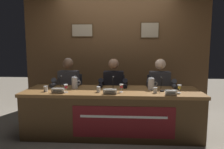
% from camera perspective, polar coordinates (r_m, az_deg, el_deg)
% --- Properties ---
extents(ground_plane, '(12.00, 12.00, 0.00)m').
position_cam_1_polar(ground_plane, '(3.69, 0.00, -15.21)').
color(ground_plane, gray).
extents(wall_back_panelled, '(4.00, 0.14, 2.60)m').
position_cam_1_polar(wall_back_panelled, '(4.77, 1.01, 6.10)').
color(wall_back_panelled, brown).
rests_on(wall_back_panelled, ground_plane).
extents(conference_table, '(2.80, 0.83, 0.73)m').
position_cam_1_polar(conference_table, '(3.43, -0.04, -8.27)').
color(conference_table, brown).
rests_on(conference_table, ground_plane).
extents(chair_left, '(0.44, 0.44, 0.88)m').
position_cam_1_polar(chair_left, '(4.25, -10.86, -6.22)').
color(chair_left, black).
rests_on(chair_left, ground_plane).
extents(panelist_left, '(0.51, 0.48, 1.21)m').
position_cam_1_polar(panelist_left, '(4.00, -11.66, -3.07)').
color(panelist_left, black).
rests_on(panelist_left, ground_plane).
extents(nameplate_left, '(0.19, 0.06, 0.08)m').
position_cam_1_polar(nameplate_left, '(3.33, -14.18, -4.15)').
color(nameplate_left, white).
rests_on(nameplate_left, conference_table).
extents(juice_glass_left, '(0.06, 0.06, 0.12)m').
position_cam_1_polar(juice_glass_left, '(3.35, -12.11, -3.20)').
color(juice_glass_left, white).
rests_on(juice_glass_left, conference_table).
extents(water_cup_left, '(0.06, 0.06, 0.08)m').
position_cam_1_polar(water_cup_left, '(3.50, -17.16, -3.70)').
color(water_cup_left, silver).
rests_on(water_cup_left, conference_table).
extents(microphone_left, '(0.06, 0.17, 0.22)m').
position_cam_1_polar(microphone_left, '(3.60, -13.70, -2.70)').
color(microphone_left, black).
rests_on(microphone_left, conference_table).
extents(chair_center, '(0.44, 0.44, 0.88)m').
position_cam_1_polar(chair_center, '(4.12, 0.51, -6.50)').
color(chair_center, black).
rests_on(chair_center, ground_plane).
extents(panelist_center, '(0.51, 0.48, 1.21)m').
position_cam_1_polar(panelist_center, '(3.87, 0.36, -3.28)').
color(panelist_center, black).
rests_on(panelist_center, ground_plane).
extents(nameplate_center, '(0.20, 0.06, 0.08)m').
position_cam_1_polar(nameplate_center, '(3.16, -0.55, -4.53)').
color(nameplate_center, white).
rests_on(nameplate_center, conference_table).
extents(juice_glass_center, '(0.06, 0.06, 0.12)m').
position_cam_1_polar(juice_glass_center, '(3.30, 2.50, -3.21)').
color(juice_glass_center, white).
rests_on(juice_glass_center, conference_table).
extents(water_cup_center, '(0.06, 0.06, 0.08)m').
position_cam_1_polar(water_cup_center, '(3.31, -3.60, -4.02)').
color(water_cup_center, silver).
rests_on(water_cup_center, conference_table).
extents(microphone_center, '(0.06, 0.17, 0.22)m').
position_cam_1_polar(microphone_center, '(3.42, 0.23, -3.00)').
color(microphone_center, black).
rests_on(microphone_center, conference_table).
extents(chair_right, '(0.44, 0.44, 0.88)m').
position_cam_1_polar(chair_right, '(4.17, 12.11, -6.53)').
color(chair_right, black).
rests_on(chair_right, ground_plane).
extents(panelist_right, '(0.51, 0.48, 1.21)m').
position_cam_1_polar(panelist_right, '(3.91, 12.65, -3.34)').
color(panelist_right, black).
rests_on(panelist_right, ground_plane).
extents(nameplate_right, '(0.17, 0.06, 0.08)m').
position_cam_1_polar(nameplate_right, '(3.20, 15.38, -4.65)').
color(nameplate_right, white).
rests_on(nameplate_right, conference_table).
extents(juice_glass_right, '(0.06, 0.06, 0.12)m').
position_cam_1_polar(juice_glass_right, '(3.39, 17.44, -3.26)').
color(juice_glass_right, white).
rests_on(juice_glass_right, conference_table).
extents(water_cup_right, '(0.06, 0.06, 0.08)m').
position_cam_1_polar(water_cup_right, '(3.31, 11.43, -4.16)').
color(water_cup_right, silver).
rests_on(water_cup_right, conference_table).
extents(microphone_right, '(0.06, 0.17, 0.22)m').
position_cam_1_polar(microphone_right, '(3.47, 13.02, -3.06)').
color(microphone_right, black).
rests_on(microphone_right, conference_table).
extents(water_pitcher_left_side, '(0.15, 0.10, 0.21)m').
position_cam_1_polar(water_pitcher_left_side, '(3.63, -9.86, -2.15)').
color(water_pitcher_left_side, silver).
rests_on(water_pitcher_left_side, conference_table).
extents(water_pitcher_right_side, '(0.15, 0.10, 0.21)m').
position_cam_1_polar(water_pitcher_right_side, '(3.53, 10.36, -2.46)').
color(water_pitcher_right_side, silver).
rests_on(water_pitcher_right_side, conference_table).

